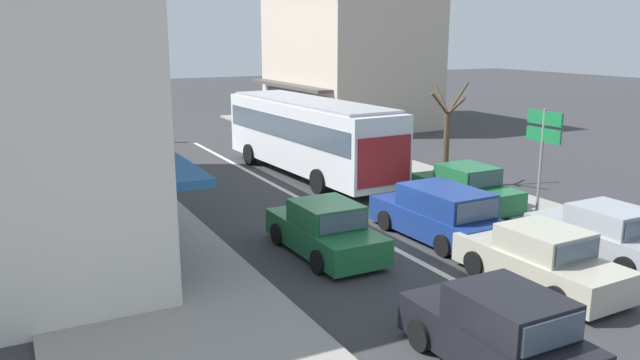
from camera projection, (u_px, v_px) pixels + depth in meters
ground_plane at (363, 232)px, 19.08m from camera, size 140.00×140.00×0.00m
lane_centre_line at (305, 201)px, 22.54m from camera, size 0.20×28.00×0.01m
sidewalk_left at (100, 210)px, 21.21m from camera, size 5.20×44.00×0.14m
kerb_right at (413, 172)px, 27.03m from camera, size 2.80×44.00×0.12m
building_right_far at (348, 53)px, 41.36m from camera, size 8.84×11.20×9.34m
city_bus at (309, 132)px, 26.30m from camera, size 3.15×10.97×3.23m
wagon_behind_bus_near at (439, 214)px, 18.27m from camera, size 2.06×4.56×1.58m
sedan_queue_gap_filler at (325, 230)px, 17.06m from camera, size 1.93×4.22×1.47m
sedan_behind_bus_mid at (540, 260)px, 14.83m from camera, size 2.01×4.26×1.47m
hatchback_queue_far_back at (499, 332)px, 11.12m from camera, size 1.84×3.71×1.54m
parked_sedan_kerb_front at (607, 236)px, 16.60m from camera, size 1.93×4.22×1.47m
parked_sedan_kerb_second at (465, 188)px, 21.74m from camera, size 1.91×4.21×1.47m
traffic_light_downstreet at (109, 91)px, 34.10m from camera, size 0.33×0.24×4.20m
directional_road_sign at (543, 136)px, 19.98m from camera, size 0.10×1.40×3.60m
street_tree_right at (447, 139)px, 24.55m from camera, size 1.80×1.89×4.08m
pedestrian_with_handbag_near at (147, 175)px, 21.91m from camera, size 0.35×0.65×1.63m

